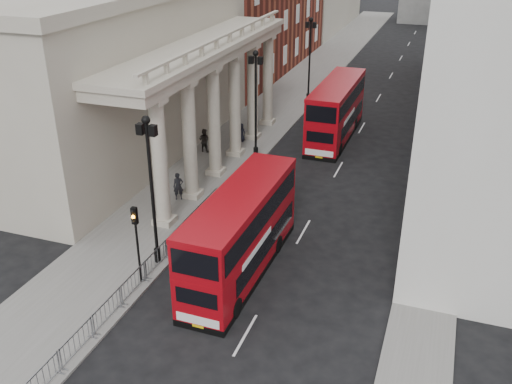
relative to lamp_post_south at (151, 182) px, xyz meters
name	(u,v)px	position (x,y,z in m)	size (l,w,h in m)	color
ground	(130,308)	(0.60, -4.00, -4.91)	(260.00, 260.00, 0.00)	black
sidewalk_west	(267,117)	(-2.40, 26.00, -4.85)	(6.00, 140.00, 0.12)	slate
sidewalk_east	(449,137)	(14.10, 26.00, -4.85)	(3.00, 140.00, 0.12)	slate
kerb	(297,120)	(0.55, 26.00, -4.84)	(0.20, 140.00, 0.14)	slate
portico_building	(125,79)	(-9.90, 14.00, 1.09)	(9.00, 28.00, 12.00)	#A89F8C
lamp_post_south	(151,182)	(0.00, 0.00, 0.00)	(1.05, 0.44, 8.32)	black
lamp_post_mid	(256,98)	(0.00, 16.00, 0.00)	(1.05, 0.44, 8.32)	black
lamp_post_north	(310,54)	(0.00, 32.00, 0.00)	(1.05, 0.44, 8.32)	black
traffic_light	(136,231)	(0.10, -2.02, -1.80)	(0.28, 0.33, 4.30)	black
crowd_barriers	(145,271)	(0.25, -1.77, -4.24)	(0.50, 18.75, 1.10)	gray
bus_near	(241,231)	(4.58, 0.81, -2.49)	(2.77, 10.79, 4.64)	#96060F
bus_far	(336,110)	(4.84, 22.64, -2.39)	(2.77, 11.19, 4.83)	#A00710
pedestrian_a	(178,186)	(-2.35, 7.28, -3.86)	(0.68, 0.45, 1.86)	black
pedestrian_b	(204,140)	(-4.29, 15.78, -3.85)	(0.92, 0.71, 1.88)	#292521
pedestrian_c	(241,132)	(-2.32, 18.93, -4.02)	(0.76, 0.49, 1.55)	black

